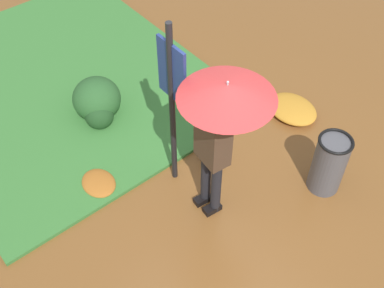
% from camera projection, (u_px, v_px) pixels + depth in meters
% --- Properties ---
extents(ground_plane, '(18.00, 18.00, 0.00)m').
position_uv_depth(ground_plane, '(225.00, 217.00, 5.77)').
color(ground_plane, brown).
extents(grass_verge, '(4.80, 4.00, 0.05)m').
position_uv_depth(grass_verge, '(61.00, 82.00, 7.42)').
color(grass_verge, '#387533').
rests_on(grass_verge, ground_plane).
extents(person_with_umbrella, '(0.96, 0.96, 2.04)m').
position_uv_depth(person_with_umbrella, '(220.00, 117.00, 4.72)').
color(person_with_umbrella, black).
rests_on(person_with_umbrella, ground_plane).
extents(info_sign_post, '(0.44, 0.07, 2.30)m').
position_uv_depth(info_sign_post, '(172.00, 91.00, 5.14)').
color(info_sign_post, black).
rests_on(info_sign_post, ground_plane).
extents(handbag, '(0.32, 0.30, 0.37)m').
position_uv_depth(handbag, '(212.00, 152.00, 6.31)').
color(handbag, '#4C3323').
rests_on(handbag, ground_plane).
extents(trash_bin, '(0.42, 0.42, 0.83)m').
position_uv_depth(trash_bin, '(329.00, 164.00, 5.79)').
color(trash_bin, '#4C4C51').
rests_on(trash_bin, ground_plane).
extents(shrub_cluster, '(0.74, 0.68, 0.61)m').
position_uv_depth(shrub_cluster, '(97.00, 102.00, 6.73)').
color(shrub_cluster, '#285628').
rests_on(shrub_cluster, ground_plane).
extents(leaf_pile_near_person, '(0.50, 0.40, 0.11)m').
position_uv_depth(leaf_pile_near_person, '(99.00, 183.00, 6.06)').
color(leaf_pile_near_person, '#A86023').
rests_on(leaf_pile_near_person, ground_plane).
extents(leaf_pile_by_bench, '(0.75, 0.60, 0.17)m').
position_uv_depth(leaf_pile_by_bench, '(293.00, 109.00, 6.93)').
color(leaf_pile_by_bench, '#C68428').
rests_on(leaf_pile_by_bench, ground_plane).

